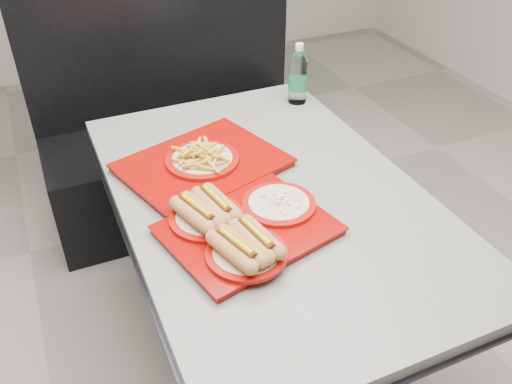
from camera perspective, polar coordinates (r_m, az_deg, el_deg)
name	(u,v)px	position (r m, az deg, el deg)	size (l,w,h in m)	color
ground	(267,348)	(2.21, 1.20, -16.09)	(6.00, 6.00, 0.00)	gray
diner_table	(269,233)	(1.78, 1.43, -4.37)	(0.92, 1.42, 0.75)	black
booth_bench	(177,132)	(2.74, -8.34, 6.26)	(1.30, 0.57, 1.35)	black
tray_near	(242,226)	(1.50, -1.51, -3.56)	(0.51, 0.44, 0.10)	#850703
tray_far	(202,161)	(1.79, -5.66, 3.22)	(0.59, 0.52, 0.10)	#850703
water_bottle	(298,77)	(2.19, 4.44, 11.94)	(0.08, 0.08, 0.24)	silver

